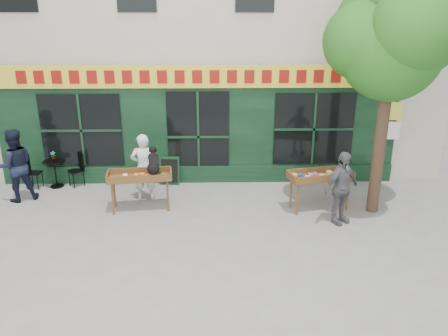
{
  "coord_description": "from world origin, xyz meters",
  "views": [
    {
      "loc": [
        0.46,
        -9.39,
        4.53
      ],
      "look_at": [
        0.67,
        0.5,
        1.06
      ],
      "focal_mm": 35.0,
      "sensor_mm": 36.0,
      "label": 1
    }
  ],
  "objects_px": {
    "bistro_table": "(55,168)",
    "man_left": "(15,166)",
    "dog": "(153,160)",
    "woman": "(144,167)",
    "book_cart_right": "(320,178)",
    "book_cart_center": "(140,178)",
    "man_right": "(341,188)"
  },
  "relations": [
    {
      "from": "bistro_table",
      "to": "man_left",
      "type": "distance_m",
      "value": 1.17
    },
    {
      "from": "dog",
      "to": "bistro_table",
      "type": "height_order",
      "value": "dog"
    },
    {
      "from": "dog",
      "to": "man_left",
      "type": "bearing_deg",
      "value": 161.8
    },
    {
      "from": "woman",
      "to": "book_cart_right",
      "type": "distance_m",
      "value": 4.42
    },
    {
      "from": "book_cart_center",
      "to": "man_left",
      "type": "bearing_deg",
      "value": 161.49
    },
    {
      "from": "man_right",
      "to": "man_left",
      "type": "height_order",
      "value": "man_left"
    },
    {
      "from": "book_cart_center",
      "to": "man_right",
      "type": "bearing_deg",
      "value": -17.28
    },
    {
      "from": "woman",
      "to": "man_left",
      "type": "relative_size",
      "value": 0.93
    },
    {
      "from": "dog",
      "to": "book_cart_center",
      "type": "bearing_deg",
      "value": 164.64
    },
    {
      "from": "dog",
      "to": "man_right",
      "type": "distance_m",
      "value": 4.4
    },
    {
      "from": "dog",
      "to": "bistro_table",
      "type": "distance_m",
      "value": 3.44
    },
    {
      "from": "man_right",
      "to": "man_left",
      "type": "bearing_deg",
      "value": 137.45
    },
    {
      "from": "man_right",
      "to": "woman",
      "type": "bearing_deg",
      "value": 130.43
    },
    {
      "from": "book_cart_right",
      "to": "man_left",
      "type": "bearing_deg",
      "value": 162.58
    },
    {
      "from": "book_cart_right",
      "to": "man_left",
      "type": "height_order",
      "value": "man_left"
    },
    {
      "from": "man_right",
      "to": "bistro_table",
      "type": "bearing_deg",
      "value": 129.92
    },
    {
      "from": "woman",
      "to": "man_left",
      "type": "distance_m",
      "value": 3.24
    },
    {
      "from": "bistro_table",
      "to": "man_left",
      "type": "xyz_separation_m",
      "value": [
        -0.64,
        -0.9,
        0.4
      ]
    },
    {
      "from": "book_cart_center",
      "to": "man_right",
      "type": "relative_size",
      "value": 0.92
    },
    {
      "from": "dog",
      "to": "bistro_table",
      "type": "bearing_deg",
      "value": 144.38
    },
    {
      "from": "woman",
      "to": "man_left",
      "type": "height_order",
      "value": "man_left"
    },
    {
      "from": "book_cart_center",
      "to": "dog",
      "type": "distance_m",
      "value": 0.59
    },
    {
      "from": "woman",
      "to": "man_right",
      "type": "height_order",
      "value": "woman"
    },
    {
      "from": "man_left",
      "to": "book_cart_right",
      "type": "bearing_deg",
      "value": 144.43
    },
    {
      "from": "book_cart_right",
      "to": "bistro_table",
      "type": "relative_size",
      "value": 2.1
    },
    {
      "from": "woman",
      "to": "man_left",
      "type": "bearing_deg",
      "value": -7.15
    },
    {
      "from": "bistro_table",
      "to": "man_right",
      "type": "bearing_deg",
      "value": -18.09
    },
    {
      "from": "book_cart_center",
      "to": "dog",
      "type": "bearing_deg",
      "value": -15.36
    },
    {
      "from": "dog",
      "to": "book_cart_right",
      "type": "height_order",
      "value": "dog"
    },
    {
      "from": "dog",
      "to": "woman",
      "type": "height_order",
      "value": "woman"
    },
    {
      "from": "dog",
      "to": "man_right",
      "type": "relative_size",
      "value": 0.35
    },
    {
      "from": "book_cart_center",
      "to": "man_left",
      "type": "height_order",
      "value": "man_left"
    }
  ]
}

